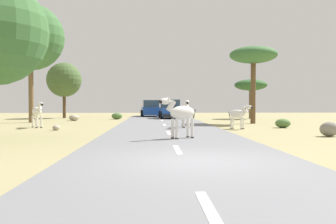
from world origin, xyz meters
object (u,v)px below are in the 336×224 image
(zebra_3, at_px, (37,112))
(bush_1, at_px, (117,116))
(car_1, at_px, (170,110))
(car_0, at_px, (151,109))
(tree_2, at_px, (64,80))
(bush_2, at_px, (283,123))
(rock_1, at_px, (74,118))
(zebra_0, at_px, (186,111))
(zebra_1, at_px, (181,113))
(tree_0, at_px, (30,37))
(tree_5, at_px, (251,85))
(rock_0, at_px, (329,129))
(tree_3, at_px, (253,56))
(rock_2, at_px, (56,128))
(zebra_2, at_px, (239,114))

(zebra_3, xyz_separation_m, bush_1, (3.55, 10.87, -0.65))
(bush_1, bearing_deg, car_1, 10.30)
(car_0, xyz_separation_m, tree_2, (-8.46, -2.82, 2.89))
(bush_2, height_order, rock_1, bush_2)
(zebra_0, height_order, car_1, car_1)
(zebra_1, height_order, tree_2, tree_2)
(tree_0, distance_m, rock_1, 7.19)
(tree_5, distance_m, bush_1, 12.80)
(tree_0, distance_m, bush_1, 9.90)
(zebra_1, height_order, car_0, car_0)
(rock_0, bearing_deg, car_0, 109.22)
(car_0, relative_size, rock_1, 5.27)
(car_0, bearing_deg, tree_5, -32.46)
(bush_2, bearing_deg, tree_2, 138.54)
(bush_1, bearing_deg, tree_3, -34.59)
(car_0, distance_m, tree_3, 15.37)
(rock_2, bearing_deg, bush_2, 5.91)
(zebra_2, bearing_deg, bush_2, 146.89)
(bush_1, bearing_deg, rock_0, -57.22)
(zebra_2, height_order, tree_2, tree_2)
(tree_2, distance_m, bush_2, 22.10)
(tree_0, bearing_deg, zebra_2, -27.70)
(tree_0, height_order, bush_1, tree_0)
(bush_2, bearing_deg, zebra_3, 177.27)
(bush_1, bearing_deg, zebra_2, -57.03)
(car_0, bearing_deg, zebra_2, -78.88)
(zebra_2, xyz_separation_m, car_1, (-3.18, 13.32, 0.02))
(bush_1, bearing_deg, zebra_3, -108.07)
(tree_3, bearing_deg, rock_0, -87.04)
(zebra_3, height_order, car_0, car_0)
(zebra_2, xyz_separation_m, rock_1, (-11.38, 10.04, -0.58))
(zebra_0, relative_size, bush_2, 1.95)
(rock_0, height_order, rock_1, rock_0)
(car_1, height_order, tree_3, tree_3)
(rock_2, bearing_deg, zebra_3, 129.22)
(bush_1, xyz_separation_m, rock_1, (-3.32, -2.39, -0.04))
(bush_1, bearing_deg, bush_2, -46.66)
(zebra_1, height_order, tree_3, tree_3)
(tree_2, bearing_deg, zebra_3, -82.14)
(bush_2, xyz_separation_m, rock_0, (0.00, -5.39, 0.05))
(zebra_2, xyz_separation_m, tree_3, (2.35, 5.25, 3.95))
(tree_5, bearing_deg, zebra_2, -108.57)
(car_1, relative_size, rock_0, 5.36)
(rock_0, distance_m, rock_2, 13.44)
(tree_5, height_order, bush_2, tree_5)
(tree_2, height_order, rock_0, tree_2)
(zebra_1, bearing_deg, bush_2, -76.58)
(zebra_2, height_order, tree_3, tree_3)
(rock_0, xyz_separation_m, rock_1, (-14.23, 14.56, -0.06))
(tree_0, xyz_separation_m, tree_5, (18.36, 5.78, -3.26))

